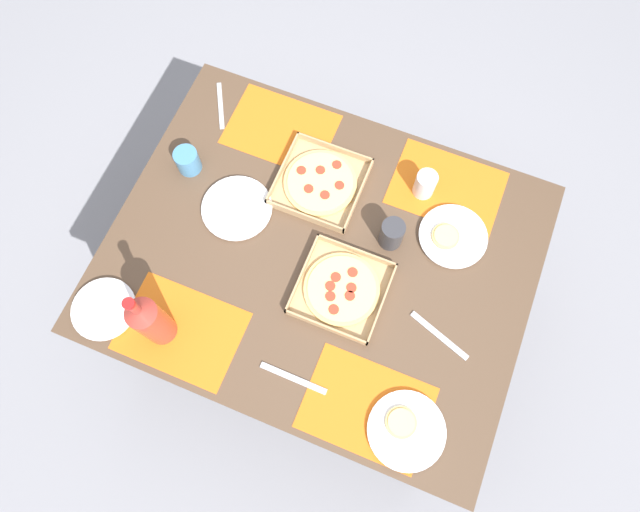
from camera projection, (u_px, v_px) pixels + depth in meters
name	position (u px, v px, depth m)	size (l,w,h in m)	color
ground_plane	(320.00, 311.00, 2.44)	(6.00, 6.00, 0.00)	gray
dining_table	(320.00, 266.00, 1.85)	(1.33, 1.06, 0.73)	#3F3328
placemat_near_left	(447.00, 188.00, 1.83)	(0.36, 0.26, 0.00)	orange
placemat_near_right	(281.00, 129.00, 1.91)	(0.36, 0.26, 0.00)	orange
placemat_far_left	(367.00, 407.00, 1.60)	(0.36, 0.26, 0.00)	orange
placemat_far_right	(181.00, 331.00, 1.67)	(0.36, 0.26, 0.00)	orange
pizza_box_corner_left	(320.00, 183.00, 1.83)	(0.28, 0.28, 0.04)	tan
pizza_box_center	(342.00, 289.00, 1.71)	(0.27, 0.27, 0.04)	tan
plate_far_right	(104.00, 309.00, 1.69)	(0.20, 0.20, 0.02)	white
plate_near_right	(452.00, 237.00, 1.77)	(0.22, 0.22, 0.03)	white
plate_middle	(237.00, 208.00, 1.80)	(0.23, 0.23, 0.02)	white
plate_near_left	(406.00, 430.00, 1.57)	(0.22, 0.22, 0.03)	white
soda_bottle	(150.00, 320.00, 1.55)	(0.09, 0.09, 0.32)	#B2382D
cup_spare	(425.00, 184.00, 1.78)	(0.07, 0.07, 0.10)	silver
cup_red	(188.00, 161.00, 1.82)	(0.08, 0.08, 0.09)	teal
cup_clear_left	(392.00, 234.00, 1.72)	(0.07, 0.07, 0.11)	#333338
knife_by_far_left	(439.00, 336.00, 1.67)	(0.21, 0.02, 0.01)	#B7B7BC
knife_by_near_right	(293.00, 378.00, 1.62)	(0.21, 0.02, 0.01)	#B7B7BC
fork_by_far_right	(221.00, 106.00, 1.94)	(0.19, 0.02, 0.01)	#B7B7BC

